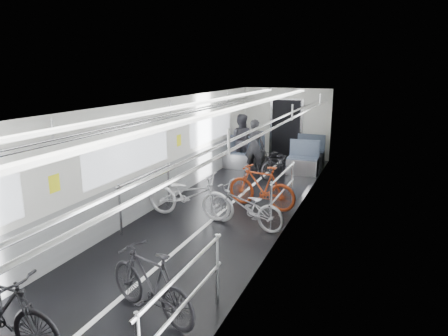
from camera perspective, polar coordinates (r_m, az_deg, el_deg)
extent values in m
cube|color=black|center=(7.82, -3.63, -9.01)|extent=(3.00, 14.00, 0.01)
cube|color=white|center=(7.22, -3.93, 8.77)|extent=(3.00, 14.00, 0.02)
cube|color=silver|center=(8.18, -13.29, 0.53)|extent=(0.02, 14.00, 2.40)
cube|color=silver|center=(6.93, 7.48, -1.67)|extent=(0.02, 14.00, 2.40)
cube|color=silver|center=(13.95, 8.89, 6.30)|extent=(3.00, 0.02, 2.40)
cube|color=white|center=(7.82, -3.63, -8.99)|extent=(0.08, 13.80, 0.01)
cube|color=gray|center=(8.36, -12.83, -4.49)|extent=(0.01, 13.90, 0.90)
cube|color=gray|center=(7.17, 7.05, -7.42)|extent=(0.01, 13.90, 0.90)
cube|color=white|center=(8.12, -13.19, 1.88)|extent=(0.01, 10.80, 0.75)
cube|color=white|center=(6.88, 7.29, -0.04)|extent=(0.01, 10.80, 0.75)
cube|color=white|center=(7.48, -7.76, 8.40)|extent=(0.14, 13.40, 0.05)
cube|color=white|center=(7.00, 0.17, 8.14)|extent=(0.14, 13.40, 0.05)
cube|color=black|center=(13.92, 8.80, 5.46)|extent=(0.95, 0.10, 2.00)
imported|color=silver|center=(8.39, -5.03, -3.85)|extent=(1.88, 0.73, 0.97)
imported|color=black|center=(5.27, -10.41, -15.80)|extent=(1.61, 0.90, 0.93)
imported|color=#A4A3A8|center=(7.86, 3.04, -5.49)|extent=(1.73, 0.87, 0.87)
imported|color=#933012|center=(8.94, 5.36, -2.67)|extent=(1.70, 0.73, 0.99)
imported|color=black|center=(11.59, 7.49, 0.79)|extent=(0.94, 1.65, 0.82)
imported|color=black|center=(11.80, 4.35, 3.08)|extent=(0.60, 0.40, 1.62)
imported|color=#2E2D35|center=(12.58, 2.40, 3.94)|extent=(0.89, 0.74, 1.67)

